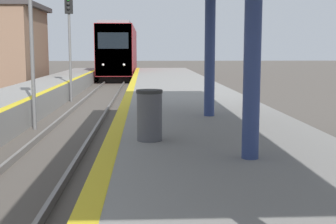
% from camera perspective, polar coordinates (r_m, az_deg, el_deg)
% --- Properties ---
extents(train, '(2.72, 17.68, 4.61)m').
position_cam_1_polar(train, '(42.68, -5.90, 7.40)').
color(train, black).
rests_on(train, ground).
extents(signal_mid, '(0.36, 0.31, 5.08)m').
position_cam_1_polar(signal_mid, '(15.24, -16.41, 11.08)').
color(signal_mid, '#595959').
rests_on(signal_mid, ground).
extents(signal_far, '(0.36, 0.31, 5.08)m').
position_cam_1_polar(signal_far, '(22.91, -11.94, 9.99)').
color(signal_far, '#595959').
rests_on(signal_far, ground).
extents(trash_bin, '(0.48, 0.48, 0.92)m').
position_cam_1_polar(trash_bin, '(8.43, -2.28, -0.39)').
color(trash_bin, '#4C4C51').
rests_on(trash_bin, platform_right).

